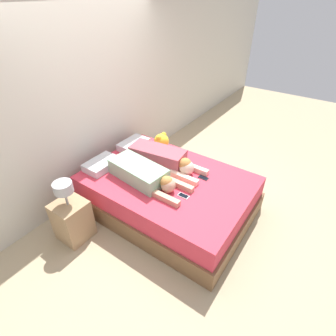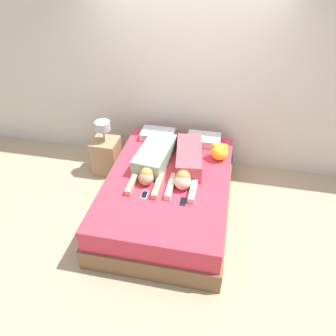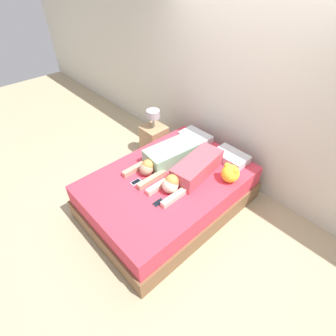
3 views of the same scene
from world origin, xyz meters
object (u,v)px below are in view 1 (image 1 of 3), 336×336
at_px(cell_phone_right, 203,178).
at_px(person_right, 164,158).
at_px(bed, 168,194).
at_px(person_left, 144,174).
at_px(nightstand, 72,218).
at_px(plush_toy, 161,141).
at_px(pillow_head_right, 134,144).
at_px(cell_phone_left, 183,196).
at_px(pillow_head_left, 102,164).

bearing_deg(cell_phone_right, person_right, 94.58).
xyz_separation_m(bed, person_left, (-0.23, 0.21, 0.38)).
height_order(bed, nightstand, nightstand).
bearing_deg(plush_toy, pillow_head_right, 124.59).
distance_m(person_left, cell_phone_left, 0.59).
distance_m(pillow_head_right, person_right, 0.69).
relative_size(bed, cell_phone_left, 16.03).
bearing_deg(cell_phone_right, person_left, 128.91).
xyz_separation_m(person_left, person_right, (0.44, -0.01, 0.01)).
bearing_deg(pillow_head_left, cell_phone_right, -65.14).
bearing_deg(bed, nightstand, 147.96).
height_order(cell_phone_left, plush_toy, plush_toy).
distance_m(bed, nightstand, 1.27).
xyz_separation_m(bed, cell_phone_right, (0.25, -0.39, 0.29)).
bearing_deg(cell_phone_left, cell_phone_right, -2.64).
distance_m(bed, person_right, 0.49).
xyz_separation_m(pillow_head_right, cell_phone_left, (-0.54, -1.25, -0.05)).
bearing_deg(bed, pillow_head_right, 69.24).
relative_size(pillow_head_left, person_left, 0.41).
bearing_deg(person_right, cell_phone_right, -85.42).
bearing_deg(nightstand, bed, -32.04).
distance_m(person_left, person_right, 0.44).
relative_size(cell_phone_right, plush_toy, 0.57).
bearing_deg(person_right, person_left, 179.19).
distance_m(person_right, plush_toy, 0.49).
relative_size(person_right, cell_phone_left, 8.29).
height_order(pillow_head_left, person_right, person_right).
bearing_deg(plush_toy, nightstand, 174.98).
xyz_separation_m(person_left, cell_phone_left, (0.03, -0.58, -0.10)).
height_order(person_right, plush_toy, plush_toy).
bearing_deg(pillow_head_right, cell_phone_left, -113.25).
bearing_deg(person_left, cell_phone_left, -87.07).
height_order(pillow_head_right, person_right, person_right).
height_order(pillow_head_right, person_left, person_left).
bearing_deg(bed, person_right, 45.20).
xyz_separation_m(pillow_head_left, cell_phone_right, (0.59, -1.27, -0.05)).
bearing_deg(person_right, cell_phone_left, -125.40).
distance_m(pillow_head_left, person_right, 0.86).
height_order(pillow_head_left, person_left, person_left).
distance_m(cell_phone_right, nightstand, 1.72).
height_order(person_right, nightstand, nightstand).
bearing_deg(pillow_head_left, person_right, -51.25).
relative_size(cell_phone_left, plush_toy, 0.57).
bearing_deg(pillow_head_right, pillow_head_left, 180.00).
relative_size(person_right, plush_toy, 4.70).
bearing_deg(bed, pillow_head_left, 110.76).
xyz_separation_m(cell_phone_left, cell_phone_right, (0.46, -0.02, 0.00)).
height_order(cell_phone_left, nightstand, nightstand).
distance_m(bed, cell_phone_left, 0.51).
relative_size(bed, plush_toy, 9.09).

